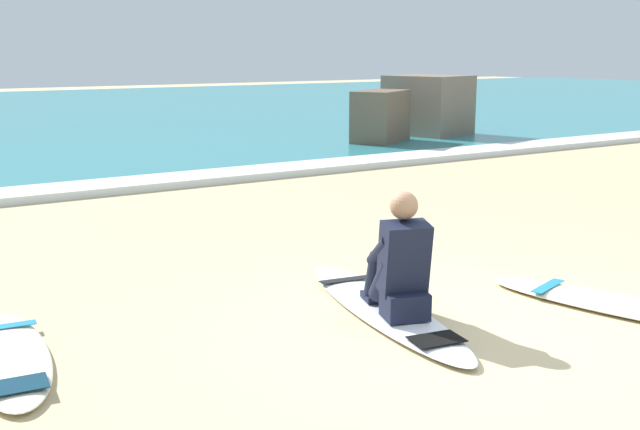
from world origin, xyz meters
The scene contains 7 objects.
ground_plane centered at (0.00, 0.00, 0.00)m, with size 80.00×80.00×0.00m, color #CCB584.
breaking_foam centered at (0.00, 7.24, 0.06)m, with size 80.00×0.90×0.11m, color white.
surfboard_main centered at (-0.35, 0.75, 0.04)m, with size 0.94×2.58×0.08m.
surfer_seated centered at (-0.37, 0.52, 0.44)m, with size 0.53×0.77×0.95m.
surfboard_spare_near centered at (-3.04, 1.31, 0.04)m, with size 0.70×1.87×0.08m.
surfboard_spare_far centered at (1.31, -0.22, 0.04)m, with size 1.17×2.28×0.08m.
rock_outcrop_distant centered at (7.51, 10.17, 0.64)m, with size 3.64×3.57×1.45m.
Camera 1 is at (-3.84, -3.82, 2.03)m, focal length 42.94 mm.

